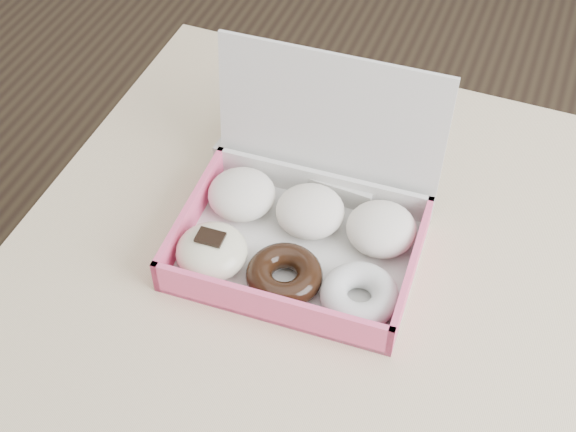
% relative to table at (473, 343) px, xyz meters
% --- Properties ---
extents(table, '(1.20, 0.80, 0.75)m').
position_rel_table_xyz_m(table, '(0.00, 0.00, 0.00)').
color(table, tan).
rests_on(table, ground).
extents(donut_box, '(0.31, 0.26, 0.22)m').
position_rel_table_xyz_m(donut_box, '(-0.24, 0.01, 0.11)').
color(donut_box, silver).
rests_on(donut_box, table).
extents(newspapers, '(0.24, 0.20, 0.04)m').
position_rel_table_xyz_m(newspapers, '(-0.28, 0.19, 0.10)').
color(newspapers, silver).
rests_on(newspapers, table).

